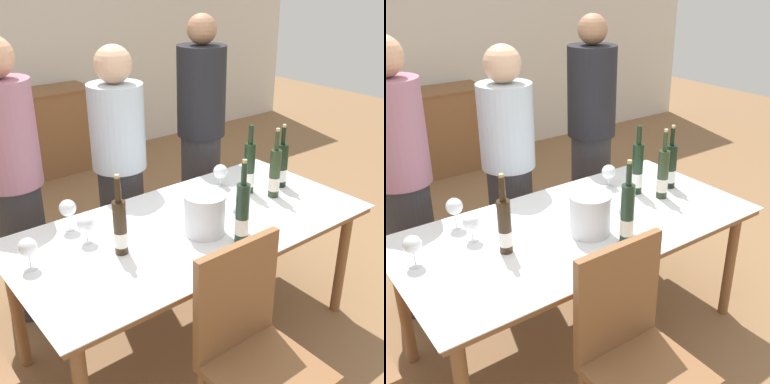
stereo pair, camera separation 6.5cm
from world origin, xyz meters
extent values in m
plane|color=olive|center=(0.00, 0.00, 0.00)|extent=(12.00, 12.00, 0.00)
cube|color=brown|center=(0.24, 2.88, 0.42)|extent=(1.19, 0.44, 0.84)
cube|color=brown|center=(0.24, 2.88, 0.85)|extent=(1.23, 0.46, 0.02)
cylinder|color=brown|center=(0.84, -0.37, 0.34)|extent=(0.06, 0.06, 0.68)
cylinder|color=brown|center=(-0.84, 0.37, 0.34)|extent=(0.06, 0.06, 0.68)
cylinder|color=brown|center=(0.84, 0.37, 0.34)|extent=(0.06, 0.06, 0.68)
cube|color=brown|center=(0.00, 0.00, 0.70)|extent=(1.84, 0.90, 0.04)
cube|color=white|center=(0.00, 0.00, 0.72)|extent=(1.87, 0.93, 0.01)
cylinder|color=silver|center=(-0.01, -0.11, 0.83)|extent=(0.20, 0.20, 0.21)
cylinder|color=silver|center=(-0.01, -0.11, 0.93)|extent=(0.21, 0.21, 0.01)
cylinder|color=black|center=(0.50, 0.11, 0.88)|extent=(0.06, 0.06, 0.30)
cylinder|color=white|center=(0.50, 0.11, 0.81)|extent=(0.06, 0.06, 0.08)
cylinder|color=black|center=(0.50, 0.11, 1.08)|extent=(0.03, 0.03, 0.11)
cylinder|color=#1E3323|center=(0.08, -0.28, 0.88)|extent=(0.07, 0.07, 0.30)
cylinder|color=silver|center=(0.08, -0.28, 0.81)|extent=(0.07, 0.07, 0.08)
cylinder|color=#1E3323|center=(0.08, -0.28, 1.08)|extent=(0.03, 0.03, 0.11)
cylinder|color=tan|center=(0.08, -0.28, 1.14)|extent=(0.02, 0.02, 0.02)
cylinder|color=#332314|center=(-0.43, -0.02, 0.86)|extent=(0.06, 0.06, 0.26)
cylinder|color=white|center=(-0.43, -0.02, 0.80)|extent=(0.06, 0.06, 0.07)
cylinder|color=#332314|center=(-0.43, -0.02, 1.05)|extent=(0.03, 0.03, 0.11)
cylinder|color=tan|center=(-0.43, -0.02, 1.11)|extent=(0.02, 0.02, 0.02)
cylinder|color=black|center=(0.72, 0.05, 0.86)|extent=(0.07, 0.07, 0.27)
cylinder|color=white|center=(0.72, 0.05, 0.80)|extent=(0.08, 0.08, 0.07)
cylinder|color=black|center=(0.72, 0.05, 1.04)|extent=(0.02, 0.02, 0.10)
cylinder|color=tan|center=(0.72, 0.05, 1.10)|extent=(0.02, 0.02, 0.02)
cylinder|color=#28381E|center=(0.58, -0.03, 0.87)|extent=(0.06, 0.06, 0.28)
cylinder|color=silver|center=(0.58, -0.03, 0.81)|extent=(0.07, 0.07, 0.08)
cylinder|color=#28381E|center=(0.58, -0.03, 1.06)|extent=(0.02, 0.02, 0.11)
cylinder|color=tan|center=(0.58, -0.03, 1.13)|extent=(0.02, 0.02, 0.02)
cylinder|color=white|center=(-0.51, 0.17, 0.73)|extent=(0.06, 0.06, 0.00)
cylinder|color=white|center=(-0.51, 0.17, 0.77)|extent=(0.01, 0.01, 0.07)
sphere|color=white|center=(-0.51, 0.17, 0.83)|extent=(0.08, 0.08, 0.08)
cylinder|color=white|center=(-0.52, 0.34, 0.73)|extent=(0.06, 0.06, 0.00)
cylinder|color=white|center=(-0.52, 0.34, 0.77)|extent=(0.01, 0.01, 0.08)
sphere|color=white|center=(-0.52, 0.34, 0.85)|extent=(0.09, 0.09, 0.09)
cylinder|color=white|center=(0.43, 0.27, 0.73)|extent=(0.06, 0.06, 0.00)
cylinder|color=white|center=(0.43, 0.27, 0.76)|extent=(0.01, 0.01, 0.06)
sphere|color=white|center=(0.43, 0.27, 0.82)|extent=(0.09, 0.09, 0.09)
cylinder|color=white|center=(-0.81, 0.12, 0.73)|extent=(0.07, 0.07, 0.00)
cylinder|color=white|center=(-0.81, 0.12, 0.77)|extent=(0.01, 0.01, 0.07)
sphere|color=white|center=(-0.81, 0.12, 0.83)|extent=(0.08, 0.08, 0.08)
cylinder|color=white|center=(0.15, -0.20, 0.73)|extent=(0.07, 0.07, 0.00)
cylinder|color=white|center=(0.15, -0.20, 0.77)|extent=(0.01, 0.01, 0.08)
sphere|color=white|center=(0.15, -0.20, 0.83)|extent=(0.07, 0.07, 0.07)
cylinder|color=brown|center=(-0.05, -0.59, 0.22)|extent=(0.03, 0.03, 0.44)
cube|color=brown|center=(-0.23, -0.78, 0.46)|extent=(0.42, 0.42, 0.04)
cube|color=brown|center=(-0.23, -0.59, 0.72)|extent=(0.42, 0.04, 0.49)
cylinder|color=#2D2D33|center=(-0.63, 0.80, 0.42)|extent=(0.28, 0.28, 0.84)
cylinder|color=#9E667A|center=(-0.63, 0.80, 1.13)|extent=(0.33, 0.33, 0.58)
cylinder|color=#2D2D33|center=(0.00, 0.72, 0.41)|extent=(0.28, 0.28, 0.82)
cylinder|color=silver|center=(0.00, 0.72, 1.07)|extent=(0.33, 0.33, 0.51)
sphere|color=#DBAD89|center=(0.00, 0.72, 1.44)|extent=(0.22, 0.22, 0.22)
cylinder|color=#2D2D33|center=(0.68, 0.76, 0.44)|extent=(0.28, 0.28, 0.88)
cylinder|color=black|center=(0.68, 0.76, 1.18)|extent=(0.33, 0.33, 0.60)
sphere|color=#A37556|center=(0.68, 0.76, 1.58)|extent=(0.19, 0.19, 0.19)
camera|label=1|loc=(-1.35, -1.72, 1.91)|focal=45.00mm
camera|label=2|loc=(-1.30, -1.76, 1.91)|focal=45.00mm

